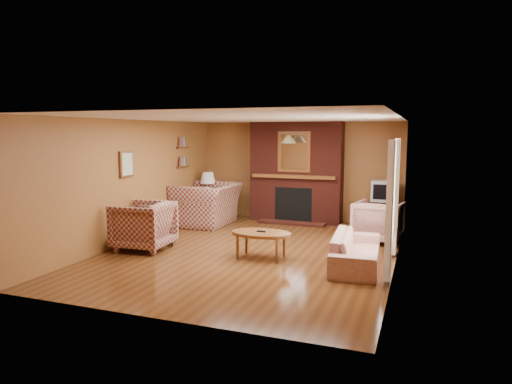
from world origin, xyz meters
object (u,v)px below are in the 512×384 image
at_px(crt_tv, 383,191).
at_px(coffee_table, 261,235).
at_px(plaid_armchair, 143,226).
at_px(table_lamp, 208,184).
at_px(floral_armchair, 378,222).
at_px(side_table, 208,209).
at_px(plaid_loveseat, 207,204).
at_px(tv_stand, 382,215).
at_px(fireplace, 296,173).
at_px(floral_sofa, 356,250).

bearing_deg(crt_tv, coffee_table, -118.63).
bearing_deg(plaid_armchair, table_lamp, 178.72).
relative_size(floral_armchair, side_table, 1.64).
bearing_deg(plaid_loveseat, tv_stand, 102.52).
bearing_deg(plaid_armchair, crt_tv, 125.88).
bearing_deg(tv_stand, crt_tv, -93.61).
xyz_separation_m(side_table, tv_stand, (4.15, 0.35, 0.05)).
height_order(plaid_loveseat, floral_armchair, plaid_loveseat).
height_order(fireplace, side_table, fireplace).
xyz_separation_m(floral_armchair, side_table, (-4.18, 0.93, -0.13)).
relative_size(floral_armchair, crt_tv, 1.74).
xyz_separation_m(plaid_armchair, floral_sofa, (3.85, 0.26, -0.18)).
distance_m(fireplace, coffee_table, 3.49).
distance_m(fireplace, plaid_armchair, 4.12).
bearing_deg(coffee_table, plaid_loveseat, 133.18).
distance_m(plaid_loveseat, crt_tv, 4.02).
height_order(coffee_table, side_table, side_table).
distance_m(plaid_armchair, crt_tv, 5.24).
height_order(plaid_armchair, floral_sofa, plaid_armchair).
xyz_separation_m(table_lamp, tv_stand, (4.15, 0.35, -0.58)).
bearing_deg(crt_tv, floral_armchair, -88.67).
distance_m(floral_armchair, table_lamp, 4.31).
xyz_separation_m(plaid_armchair, tv_stand, (4.00, 3.36, -0.12)).
height_order(table_lamp, crt_tv, table_lamp).
bearing_deg(tv_stand, plaid_armchair, -143.55).
bearing_deg(coffee_table, crt_tv, 61.37).
distance_m(floral_sofa, coffee_table, 1.60).
bearing_deg(table_lamp, fireplace, 14.29).
bearing_deg(floral_sofa, floral_armchair, -9.53).
height_order(fireplace, table_lamp, fireplace).
relative_size(coffee_table, crt_tv, 2.07).
bearing_deg(tv_stand, coffee_table, -122.20).
bearing_deg(side_table, coffee_table, -49.86).
bearing_deg(side_table, plaid_armchair, -87.15).
bearing_deg(fireplace, floral_sofa, -59.97).
bearing_deg(tv_stand, fireplace, 171.25).
distance_m(plaid_armchair, coffee_table, 2.26).
height_order(plaid_loveseat, coffee_table, plaid_loveseat).
relative_size(plaid_loveseat, table_lamp, 2.32).
relative_size(floral_sofa, coffee_table, 1.72).
distance_m(tv_stand, crt_tv, 0.55).
height_order(floral_sofa, tv_stand, tv_stand).
bearing_deg(plaid_armchair, side_table, 178.72).
xyz_separation_m(plaid_loveseat, tv_stand, (3.90, 0.91, -0.16)).
xyz_separation_m(floral_armchair, table_lamp, (-4.18, 0.93, 0.49)).
height_order(fireplace, tv_stand, fireplace).
bearing_deg(coffee_table, fireplace, 95.15).
height_order(plaid_loveseat, side_table, plaid_loveseat).
relative_size(plaid_armchair, coffee_table, 0.92).
xyz_separation_m(plaid_loveseat, coffee_table, (2.16, -2.30, -0.07)).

